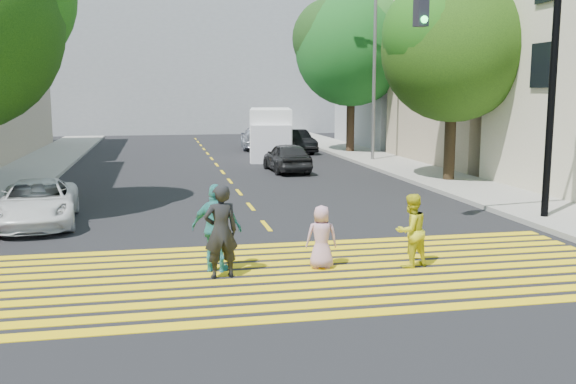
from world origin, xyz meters
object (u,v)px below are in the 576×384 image
object	(u,v)px
dark_car_near	(287,157)
silver_car	(257,138)
pedestrian_child	(322,237)
white_van	(271,135)
pedestrian_man	(221,231)
white_sedan	(37,203)
tree_right_far	(353,44)
pedestrian_extra	(217,228)
tree_right_near	(455,42)
pedestrian_woman	(411,231)
dark_car_parked	(295,141)
traffic_signal	(517,65)

from	to	relation	value
dark_car_near	silver_car	xyz separation A→B (m)	(0.42, 11.84, 0.02)
pedestrian_child	white_van	size ratio (longest dim) A/B	0.22
pedestrian_man	white_sedan	world-z (taller)	pedestrian_man
tree_right_far	pedestrian_extra	size ratio (longest dim) A/B	5.23
tree_right_near	pedestrian_child	size ratio (longest dim) A/B	6.17
pedestrian_woman	silver_car	world-z (taller)	pedestrian_woman
pedestrian_woman	white_van	world-z (taller)	white_van
tree_right_far	pedestrian_woman	xyz separation A→B (m)	(-6.08, -24.01, -5.58)
pedestrian_child	dark_car_parked	bearing A→B (deg)	-93.22
tree_right_far	traffic_signal	bearing A→B (deg)	-94.95
pedestrian_child	pedestrian_extra	size ratio (longest dim) A/B	0.74
pedestrian_child	dark_car_near	bearing A→B (deg)	-91.16
tree_right_near	dark_car_near	distance (m)	8.88
pedestrian_man	silver_car	world-z (taller)	pedestrian_man
dark_car_near	traffic_signal	size ratio (longest dim) A/B	0.59
tree_right_near	tree_right_far	bearing A→B (deg)	91.14
white_van	traffic_signal	size ratio (longest dim) A/B	0.89
pedestrian_child	white_van	distance (m)	22.04
dark_car_parked	pedestrian_man	bearing A→B (deg)	-112.20
silver_car	dark_car_parked	xyz separation A→B (m)	(1.89, -2.89, -0.01)
tree_right_far	white_van	world-z (taller)	tree_right_far
white_van	silver_car	bearing A→B (deg)	98.15
pedestrian_man	pedestrian_extra	world-z (taller)	pedestrian_man
white_sedan	traffic_signal	bearing A→B (deg)	-15.87
tree_right_far	pedestrian_extra	world-z (taller)	tree_right_far
tree_right_far	pedestrian_woman	bearing A→B (deg)	-104.22
pedestrian_extra	dark_car_parked	bearing A→B (deg)	-79.56
white_van	tree_right_near	bearing A→B (deg)	-53.62
dark_car_near	traffic_signal	world-z (taller)	traffic_signal
dark_car_near	dark_car_parked	distance (m)	9.24
pedestrian_extra	white_sedan	bearing A→B (deg)	-25.80
pedestrian_extra	dark_car_near	bearing A→B (deg)	-80.23
pedestrian_woman	dark_car_parked	xyz separation A→B (m)	(2.92, 25.13, -0.09)
pedestrian_woman	traffic_signal	distance (m)	6.59
silver_car	traffic_signal	xyz separation A→B (m)	(3.27, -24.52, 3.63)
silver_car	pedestrian_child	bearing A→B (deg)	89.48
tree_right_far	dark_car_parked	xyz separation A→B (m)	(-3.16, 1.12, -5.67)
pedestrian_woman	silver_car	distance (m)	28.04
pedestrian_extra	pedestrian_woman	bearing A→B (deg)	-160.16
silver_car	white_van	xyz separation A→B (m)	(-0.13, -5.93, 0.58)
tree_right_far	white_van	bearing A→B (deg)	-159.75
dark_car_near	white_van	world-z (taller)	white_van
pedestrian_woman	white_sedan	bearing A→B (deg)	-55.10
pedestrian_man	traffic_signal	bearing A→B (deg)	-165.46
tree_right_near	pedestrian_man	size ratio (longest dim) A/B	4.40
pedestrian_woman	white_sedan	world-z (taller)	pedestrian_woman
white_sedan	tree_right_far	bearing A→B (deg)	46.60
pedestrian_woman	dark_car_near	size ratio (longest dim) A/B	0.39
traffic_signal	dark_car_parked	bearing A→B (deg)	84.42
pedestrian_extra	silver_car	xyz separation A→B (m)	(5.03, 27.59, -0.20)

